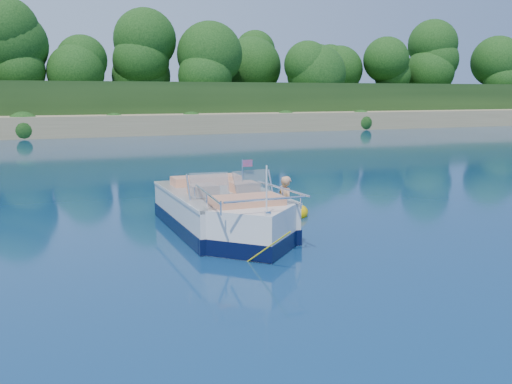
# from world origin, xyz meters

# --- Properties ---
(ground) EXTENTS (160.00, 160.00, 0.00)m
(ground) POSITION_xyz_m (0.00, 0.00, 0.00)
(ground) COLOR #0A2649
(ground) RESTS_ON ground
(shoreline) EXTENTS (170.00, 59.00, 6.00)m
(shoreline) POSITION_xyz_m (0.00, 63.77, 0.98)
(shoreline) COLOR #8E7E52
(shoreline) RESTS_ON ground
(treeline) EXTENTS (150.00, 7.12, 8.19)m
(treeline) POSITION_xyz_m (0.04, 41.01, 5.55)
(treeline) COLOR #2F200F
(treeline) RESTS_ON ground
(motorboat) EXTENTS (2.20, 6.11, 2.03)m
(motorboat) POSITION_xyz_m (-1.09, 4.12, 0.39)
(motorboat) COLOR silver
(motorboat) RESTS_ON ground
(tow_tube) EXTENTS (1.30, 1.30, 0.33)m
(tow_tube) POSITION_xyz_m (0.92, 5.33, 0.09)
(tow_tube) COLOR #FFC500
(tow_tube) RESTS_ON ground
(boy) EXTENTS (0.46, 0.82, 1.52)m
(boy) POSITION_xyz_m (0.96, 5.42, 0.00)
(boy) COLOR tan
(boy) RESTS_ON ground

